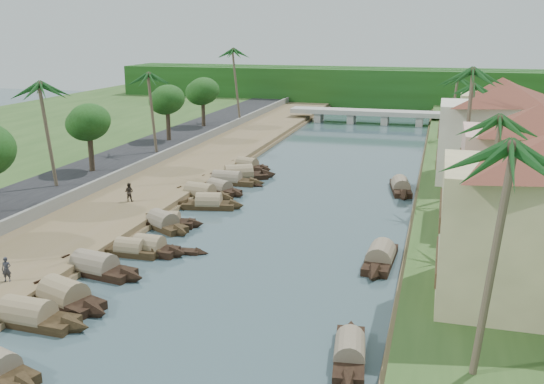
# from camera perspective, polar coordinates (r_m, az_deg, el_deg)

# --- Properties ---
(ground) EXTENTS (220.00, 220.00, 0.00)m
(ground) POSITION_cam_1_polar(r_m,az_deg,el_deg) (42.55, -2.89, -7.78)
(ground) COLOR #374D53
(ground) RESTS_ON ground
(left_bank) EXTENTS (10.00, 180.00, 0.80)m
(left_bank) POSITION_cam_1_polar(r_m,az_deg,el_deg) (65.88, -10.62, 0.69)
(left_bank) COLOR brown
(left_bank) RESTS_ON ground
(right_bank) EXTENTS (16.00, 180.00, 1.20)m
(right_bank) POSITION_cam_1_polar(r_m,az_deg,el_deg) (59.64, 21.21, -1.42)
(right_bank) COLOR #29461C
(right_bank) RESTS_ON ground
(road) EXTENTS (8.00, 180.00, 1.40)m
(road) POSITION_cam_1_polar(r_m,az_deg,el_deg) (69.93, -16.90, 1.38)
(road) COLOR black
(road) RESTS_ON ground
(retaining_wall) EXTENTS (0.40, 180.00, 1.10)m
(retaining_wall) POSITION_cam_1_polar(r_m,az_deg,el_deg) (67.59, -13.86, 1.70)
(retaining_wall) COLOR slate
(retaining_wall) RESTS_ON left_bank
(treeline) EXTENTS (120.00, 14.00, 8.00)m
(treeline) POSITION_cam_1_polar(r_m,az_deg,el_deg) (138.25, 10.51, 9.70)
(treeline) COLOR #183D10
(treeline) RESTS_ON ground
(bridge) EXTENTS (28.00, 4.00, 2.40)m
(bridge) POSITION_cam_1_polar(r_m,az_deg,el_deg) (110.83, 9.06, 7.28)
(bridge) COLOR #9B9A91
(bridge) RESTS_ON ground
(building_mid) EXTENTS (14.11, 14.11, 9.70)m
(building_mid) POSITION_cam_1_polar(r_m,az_deg,el_deg) (52.68, 23.40, 2.48)
(building_mid) COLOR beige
(building_mid) RESTS_ON right_bank
(building_far) EXTENTS (15.59, 15.59, 10.20)m
(building_far) POSITION_cam_1_polar(r_m,az_deg,el_deg) (66.20, 21.09, 5.30)
(building_far) COLOR silver
(building_far) RESTS_ON right_bank
(building_distant) EXTENTS (12.62, 12.62, 9.20)m
(building_distant) POSITION_cam_1_polar(r_m,az_deg,el_deg) (86.09, 20.61, 7.07)
(building_distant) COLOR beige
(building_distant) RESTS_ON right_bank
(sampan_1) EXTENTS (8.18, 4.34, 2.37)m
(sampan_1) POSITION_cam_1_polar(r_m,az_deg,el_deg) (40.33, -19.00, -9.32)
(sampan_1) COLOR black
(sampan_1) RESTS_ON ground
(sampan_2) EXTENTS (8.59, 2.15, 2.25)m
(sampan_2) POSITION_cam_1_polar(r_m,az_deg,el_deg) (38.54, -22.01, -10.80)
(sampan_2) COLOR black
(sampan_2) RESTS_ON ground
(sampan_3) EXTENTS (8.67, 3.13, 2.28)m
(sampan_3) POSITION_cam_1_polar(r_m,az_deg,el_deg) (44.35, -16.35, -6.84)
(sampan_3) COLOR black
(sampan_3) RESTS_ON ground
(sampan_4) EXTENTS (6.23, 1.61, 1.83)m
(sampan_4) POSITION_cam_1_polar(r_m,az_deg,el_deg) (47.09, -13.17, -5.33)
(sampan_4) COLOR black
(sampan_4) RESTS_ON ground
(sampan_5) EXTENTS (6.39, 1.98, 2.05)m
(sampan_5) POSITION_cam_1_polar(r_m,az_deg,el_deg) (47.15, -11.49, -5.19)
(sampan_5) COLOR black
(sampan_5) RESTS_ON ground
(sampan_6) EXTENTS (7.01, 5.07, 2.16)m
(sampan_6) POSITION_cam_1_polar(r_m,az_deg,el_deg) (52.74, -10.24, -2.92)
(sampan_6) COLOR black
(sampan_6) RESTS_ON ground
(sampan_7) EXTENTS (7.02, 2.63, 1.88)m
(sampan_7) POSITION_cam_1_polar(r_m,az_deg,el_deg) (53.12, -9.97, -2.79)
(sampan_7) COLOR black
(sampan_7) RESTS_ON ground
(sampan_8) EXTENTS (7.15, 2.92, 2.17)m
(sampan_8) POSITION_cam_1_polar(r_m,az_deg,el_deg) (57.92, -5.96, -1.12)
(sampan_8) COLOR black
(sampan_8) RESTS_ON ground
(sampan_9) EXTENTS (7.15, 4.53, 1.89)m
(sampan_9) POSITION_cam_1_polar(r_m,az_deg,el_deg) (63.41, -4.96, 0.34)
(sampan_9) COLOR black
(sampan_9) RESTS_ON ground
(sampan_10) EXTENTS (8.30, 3.05, 2.24)m
(sampan_10) POSITION_cam_1_polar(r_m,az_deg,el_deg) (61.53, -6.80, -0.16)
(sampan_10) COLOR black
(sampan_10) RESTS_ON ground
(sampan_11) EXTENTS (8.86, 6.19, 2.55)m
(sampan_11) POSITION_cam_1_polar(r_m,az_deg,el_deg) (68.75, -3.16, 1.56)
(sampan_11) COLOR black
(sampan_11) RESTS_ON ground
(sampan_12) EXTENTS (8.98, 1.95, 2.14)m
(sampan_12) POSITION_cam_1_polar(r_m,az_deg,el_deg) (66.78, -4.27, 1.12)
(sampan_12) COLOR black
(sampan_12) RESTS_ON ground
(sampan_13) EXTENTS (7.29, 3.56, 2.00)m
(sampan_13) POSITION_cam_1_polar(r_m,az_deg,el_deg) (73.78, -2.36, 2.50)
(sampan_13) COLOR black
(sampan_13) RESTS_ON ground
(sampan_14) EXTENTS (2.28, 7.62, 1.87)m
(sampan_14) POSITION_cam_1_polar(r_m,az_deg,el_deg) (32.54, 7.32, -14.76)
(sampan_14) COLOR black
(sampan_14) RESTS_ON ground
(sampan_15) EXTENTS (2.16, 8.28, 2.20)m
(sampan_15) POSITION_cam_1_polar(r_m,az_deg,el_deg) (45.05, 10.17, -6.10)
(sampan_15) COLOR black
(sampan_15) RESTS_ON ground
(sampan_16) EXTENTS (3.04, 8.80, 2.12)m
(sampan_16) POSITION_cam_1_polar(r_m,az_deg,el_deg) (65.06, 12.02, 0.45)
(sampan_16) COLOR black
(sampan_16) RESTS_ON ground
(canoe_1) EXTENTS (5.61, 1.39, 0.90)m
(canoe_1) POSITION_cam_1_polar(r_m,az_deg,el_deg) (47.11, -9.22, -5.50)
(canoe_1) COLOR black
(canoe_1) RESTS_ON ground
(canoe_2) EXTENTS (5.90, 2.21, 0.85)m
(canoe_2) POSITION_cam_1_polar(r_m,az_deg,el_deg) (66.74, -2.94, 0.86)
(canoe_2) COLOR black
(canoe_2) RESTS_ON ground
(palm_0) EXTENTS (3.20, 3.20, 12.24)m
(palm_0) POSITION_cam_1_polar(r_m,az_deg,el_deg) (26.89, 20.52, 3.61)
(palm_0) COLOR brown
(palm_0) RESTS_ON ground
(palm_1) EXTENTS (3.20, 3.20, 10.94)m
(palm_1) POSITION_cam_1_polar(r_m,az_deg,el_deg) (44.67, 19.98, 6.29)
(palm_1) COLOR brown
(palm_1) RESTS_ON ground
(palm_2) EXTENTS (3.20, 3.20, 13.28)m
(palm_2) POSITION_cam_1_polar(r_m,az_deg,el_deg) (58.32, 18.29, 10.53)
(palm_2) COLOR brown
(palm_2) RESTS_ON ground
(palm_3) EXTENTS (3.20, 3.20, 10.37)m
(palm_3) POSITION_cam_1_polar(r_m,az_deg,el_deg) (76.79, 18.38, 9.36)
(palm_3) COLOR brown
(palm_3) RESTS_ON ground
(palm_5) EXTENTS (3.20, 3.20, 11.57)m
(palm_5) POSITION_cam_1_polar(r_m,az_deg,el_deg) (62.50, -20.55, 9.28)
(palm_5) COLOR brown
(palm_5) RESTS_ON ground
(palm_6) EXTENTS (3.20, 3.20, 11.27)m
(palm_6) POSITION_cam_1_polar(r_m,az_deg,el_deg) (77.11, -11.26, 10.66)
(palm_6) COLOR brown
(palm_6) RESTS_ON ground
(palm_7) EXTENTS (3.20, 3.20, 10.24)m
(palm_7) POSITION_cam_1_polar(r_m,az_deg,el_deg) (90.45, 16.76, 10.18)
(palm_7) COLOR brown
(palm_7) RESTS_ON ground
(palm_8) EXTENTS (3.20, 3.20, 13.29)m
(palm_8) POSITION_cam_1_polar(r_m,az_deg,el_deg) (102.62, -3.26, 13.06)
(palm_8) COLOR brown
(palm_8) RESTS_ON ground
(tree_3) EXTENTS (4.49, 4.49, 7.20)m
(tree_3) POSITION_cam_1_polar(r_m,az_deg,el_deg) (68.65, -16.87, 6.21)
(tree_3) COLOR #443426
(tree_3) RESTS_ON ground
(tree_4) EXTENTS (4.55, 4.55, 7.49)m
(tree_4) POSITION_cam_1_polar(r_m,az_deg,el_deg) (85.74, -9.84, 8.48)
(tree_4) COLOR #443426
(tree_4) RESTS_ON ground
(tree_5) EXTENTS (4.86, 4.86, 7.52)m
(tree_5) POSITION_cam_1_polar(r_m,az_deg,el_deg) (97.61, -6.54, 9.34)
(tree_5) COLOR #443426
(tree_5) RESTS_ON ground
(person_near) EXTENTS (0.69, 0.56, 1.64)m
(person_near) POSITION_cam_1_polar(r_m,az_deg,el_deg) (42.69, -23.72, -6.68)
(person_near) COLOR #2A2B33
(person_near) RESTS_ON left_bank
(person_far) EXTENTS (0.88, 0.69, 1.79)m
(person_far) POSITION_cam_1_polar(r_m,az_deg,el_deg) (58.46, -13.30, 0.01)
(person_far) COLOR #2E2720
(person_far) RESTS_ON left_bank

